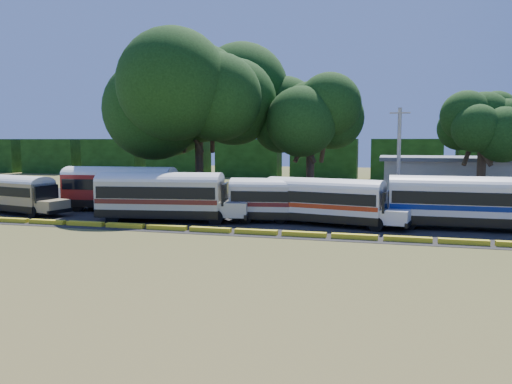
% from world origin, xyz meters
% --- Properties ---
extents(ground, '(160.00, 160.00, 0.00)m').
position_xyz_m(ground, '(0.00, 0.00, 0.00)').
color(ground, '#43541C').
rests_on(ground, ground).
extents(asphalt_strip, '(64.00, 24.00, 0.02)m').
position_xyz_m(asphalt_strip, '(1.00, 12.00, 0.01)').
color(asphalt_strip, black).
rests_on(asphalt_strip, ground).
extents(curb, '(53.70, 0.45, 0.30)m').
position_xyz_m(curb, '(-0.00, 1.00, 0.15)').
color(curb, yellow).
rests_on(curb, ground).
extents(terminal_building, '(19.00, 9.00, 4.00)m').
position_xyz_m(terminal_building, '(18.00, 30.00, 2.03)').
color(terminal_building, '#BBB8AB').
rests_on(terminal_building, ground).
extents(treeline_backdrop, '(130.00, 4.00, 6.00)m').
position_xyz_m(treeline_backdrop, '(0.00, 48.00, 3.00)').
color(treeline_backdrop, black).
rests_on(treeline_backdrop, ground).
extents(bus_beige, '(9.53, 4.25, 3.05)m').
position_xyz_m(bus_beige, '(-19.44, 4.76, 1.75)').
color(bus_beige, black).
rests_on(bus_beige, ground).
extents(bus_red, '(11.32, 3.69, 3.66)m').
position_xyz_m(bus_red, '(-11.69, 8.18, 2.10)').
color(bus_red, black).
rests_on(bus_red, ground).
extents(bus_cream_west, '(11.08, 4.16, 3.55)m').
position_xyz_m(bus_cream_west, '(-6.11, 4.05, 2.01)').
color(bus_cream_west, black).
rests_on(bus_cream_west, ground).
extents(bus_cream_east, '(9.80, 3.58, 3.15)m').
position_xyz_m(bus_cream_east, '(2.61, 5.91, 1.78)').
color(bus_cream_east, black).
rests_on(bus_cream_east, ground).
extents(bus_white_red, '(10.10, 4.31, 3.23)m').
position_xyz_m(bus_white_red, '(5.34, 5.48, 1.82)').
color(bus_white_red, black).
rests_on(bus_white_red, ground).
extents(bus_white_blue, '(10.64, 2.75, 3.49)m').
position_xyz_m(bus_white_blue, '(13.98, 6.09, 1.97)').
color(bus_white_blue, black).
rests_on(bus_white_blue, ground).
extents(tree_west, '(12.95, 12.95, 15.07)m').
position_xyz_m(tree_west, '(-8.53, 17.37, 10.29)').
color(tree_west, '#382C1C').
rests_on(tree_west, ground).
extents(tree_center, '(8.88, 8.88, 11.51)m').
position_xyz_m(tree_center, '(1.95, 20.39, 8.20)').
color(tree_center, '#382C1C').
rests_on(tree_center, ground).
extents(tree_east, '(6.73, 6.73, 10.31)m').
position_xyz_m(tree_east, '(17.87, 22.18, 7.74)').
color(tree_east, '#382C1C').
rests_on(tree_east, ground).
extents(utility_pole, '(1.60, 0.30, 8.40)m').
position_xyz_m(utility_pole, '(10.16, 13.30, 4.31)').
color(utility_pole, gray).
rests_on(utility_pole, ground).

